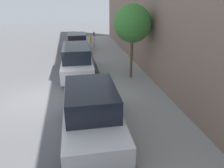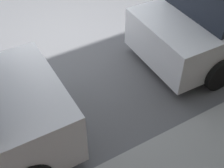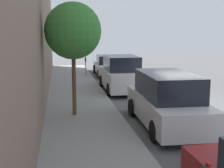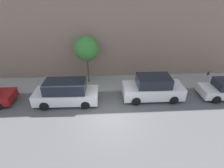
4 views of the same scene
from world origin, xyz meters
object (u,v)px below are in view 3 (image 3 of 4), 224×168
Objects in this scene: parked_minivan_third at (167,101)px; street_tree at (73,31)px; parked_suv_second at (121,74)px; parked_sedan_nearest at (108,66)px; parking_meter_near at (86,64)px.

street_tree is (3.19, -1.54, 2.43)m from parked_minivan_third.
parked_sedan_nearest is at bearing -91.91° from parked_suv_second.
parked_sedan_nearest is 13.13m from parked_minivan_third.
parked_sedan_nearest is at bearing -105.12° from street_tree.
parked_sedan_nearest is 1.99m from parking_meter_near.
parked_minivan_third is 3.61× the size of parking_meter_near.
parking_meter_near is (1.85, -12.29, 0.07)m from parked_minivan_third.
parked_minivan_third is 12.42m from parking_meter_near.
parked_suv_second is at bearing -118.67° from street_tree.
parked_sedan_nearest is 6.25m from parked_suv_second.
parked_sedan_nearest is at bearing -154.70° from parking_meter_near.
street_tree reaches higher than parked_suv_second.
parked_suv_second is 0.97× the size of parked_minivan_third.
parked_suv_second is (0.21, 6.24, 0.21)m from parked_sedan_nearest.
parked_suv_second is 6.89m from parked_minivan_third.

